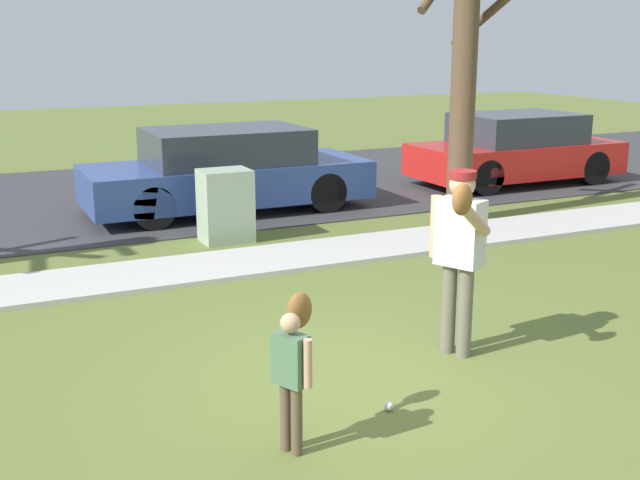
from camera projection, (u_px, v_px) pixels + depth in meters
ground_plane at (224, 270)px, 9.71m from camera, size 48.00×48.00×0.00m
sidewalk_strip at (221, 265)px, 9.79m from camera, size 36.00×1.20×0.06m
road_surface at (133, 195)px, 14.18m from camera, size 36.00×6.80×0.02m
person_adult at (459, 243)px, 6.86m from camera, size 0.61×0.80×1.66m
person_child at (294, 355)px, 5.38m from camera, size 0.42×0.53×1.05m
baseball at (389, 406)px, 6.06m from camera, size 0.07×0.07×0.07m
utility_cabinet at (226, 206)px, 10.95m from camera, size 0.68×0.54×1.00m
street_tree_near at (465, 51)px, 11.65m from camera, size 1.84×1.88×4.78m
parked_wagon_blue at (227, 171)px, 12.78m from camera, size 4.50×1.80×1.33m
parked_hatchback_red at (516, 150)px, 15.19m from camera, size 4.00×1.75×1.33m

